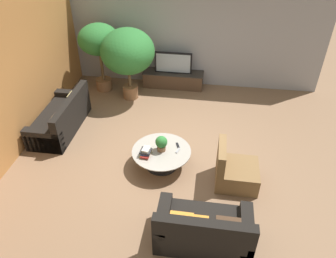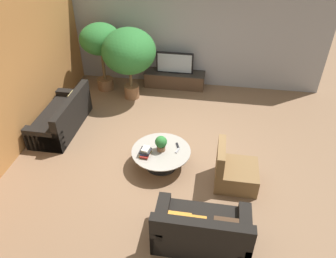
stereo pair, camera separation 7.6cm
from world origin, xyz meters
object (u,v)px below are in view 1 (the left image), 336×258
coffee_table (162,155)px  couch_near_entry (204,230)px  potted_palm_tall (99,42)px  potted_palm_corner (128,52)px  armchair_wicker (234,171)px  potted_plant_tabletop (161,143)px  television (173,63)px  media_console (173,79)px  couch_by_wall (62,119)px

coffee_table → couch_near_entry: 1.96m
potted_palm_tall → potted_palm_corner: size_ratio=0.98×
couch_near_entry → armchair_wicker: bearing=-109.2°
coffee_table → armchair_wicker: (1.46, -0.27, -0.01)m
potted_palm_tall → potted_plant_tabletop: size_ratio=5.69×
armchair_wicker → potted_plant_tabletop: size_ratio=2.60×
potted_plant_tabletop → couch_near_entry: bearing=-60.9°
potted_palm_tall → potted_palm_corner: (0.86, -0.35, -0.08)m
potted_palm_tall → television: bearing=13.1°
couch_near_entry → potted_palm_tall: 5.71m
media_console → television: bearing=-90.0°
coffee_table → television: bearing=93.7°
potted_palm_tall → potted_plant_tabletop: bearing=-53.9°
television → couch_near_entry: (1.18, -5.12, -0.44)m
armchair_wicker → potted_palm_corner: (-2.75, 2.88, 1.04)m
television → potted_palm_corner: bearing=-143.1°
armchair_wicker → potted_palm_corner: size_ratio=0.45×
coffee_table → couch_by_wall: couch_by_wall is taller
couch_near_entry → potted_palm_corner: 4.97m
television → potted_palm_corner: 1.45m
couch_by_wall → armchair_wicker: (4.00, -1.21, -0.01)m
armchair_wicker → coffee_table: bearing=79.6°
couch_by_wall → potted_plant_tabletop: size_ratio=5.66×
armchair_wicker → potted_plant_tabletop: (-1.46, 0.28, 0.30)m
potted_palm_tall → couch_near_entry: bearing=-56.4°
armchair_wicker → potted_palm_tall: bearing=48.2°
couch_near_entry → media_console: bearing=-77.0°
couch_near_entry → armchair_wicker: (0.50, 1.44, -0.02)m
television → potted_palm_tall: potted_palm_tall is taller
television → couch_near_entry: 5.27m
television → couch_near_entry: television is taller
potted_palm_tall → armchair_wicker: bearing=-41.8°
television → potted_palm_corner: potted_palm_corner is taller
television → couch_by_wall: 3.42m
couch_near_entry → potted_palm_tall: (-3.11, 4.67, 1.10)m
media_console → coffee_table: size_ratio=1.44×
television → armchair_wicker: 4.07m
coffee_table → couch_by_wall: bearing=159.7°
media_console → potted_palm_tall: size_ratio=0.91×
coffee_table → armchair_wicker: 1.48m
television → potted_plant_tabletop: bearing=-86.3°
coffee_table → couch_by_wall: 2.71m
armchair_wicker → potted_palm_corner: 4.11m
media_console → couch_near_entry: bearing=-77.0°
couch_by_wall → media_console: bearing=136.8°
couch_by_wall → potted_palm_tall: size_ratio=0.99×
media_console → couch_by_wall: 3.39m
coffee_table → potted_palm_corner: bearing=116.3°
couch_by_wall → couch_near_entry: size_ratio=1.23×
armchair_wicker → couch_near_entry: bearing=160.8°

